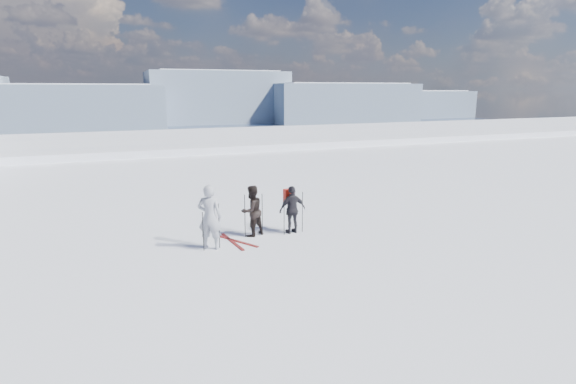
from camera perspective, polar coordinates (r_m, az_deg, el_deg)
name	(u,v)px	position (r m, az deg, el deg)	size (l,w,h in m)	color
lake_basin	(193,215)	(40.85, -11.92, -2.93)	(820.00, 820.00, 71.62)	white
far_mountain_range	(149,101)	(465.18, -17.29, 10.93)	(770.00, 110.00, 53.00)	slate
skier_grey	(210,217)	(12.92, -9.91, -3.13)	(0.68, 0.45, 1.88)	#989BA6
skier_dark	(252,211)	(13.93, -4.63, -2.40)	(0.78, 0.60, 1.60)	black
skier_pack	(292,210)	(14.15, 0.56, -2.26)	(0.89, 0.37, 1.52)	black
backpack	(289,178)	(14.15, 0.10, 1.78)	(0.33, 0.18, 0.42)	red
ski_poles	(255,219)	(13.64, -4.26, -3.43)	(3.30, 0.77, 1.34)	black
skis_loose	(235,241)	(13.64, -6.79, -6.24)	(0.95, 1.70, 0.03)	black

